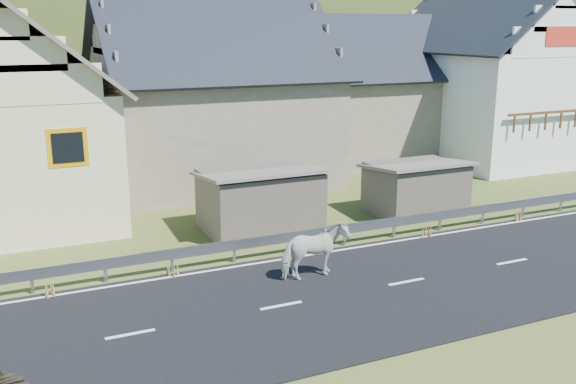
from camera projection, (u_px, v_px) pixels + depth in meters
name	position (u px, v px, depth m)	size (l,w,h in m)	color
ground	(406.00, 283.00, 18.74)	(160.00, 160.00, 0.00)	#37481A
road	(406.00, 282.00, 18.74)	(60.00, 7.00, 0.04)	black
lane_markings	(406.00, 282.00, 18.73)	(60.00, 6.60, 0.01)	silver
guardrail	(345.00, 230.00, 21.85)	(28.10, 0.09, 0.75)	#93969B
shed_left	(260.00, 201.00, 23.40)	(4.30, 3.30, 2.40)	#63574C
shed_right	(415.00, 189.00, 25.58)	(3.80, 2.90, 2.20)	#63574C
house_cream	(8.00, 106.00, 24.25)	(7.80, 9.80, 8.30)	#FFE8B5
house_stone_a	(212.00, 84.00, 30.41)	(10.80, 9.80, 8.90)	gray
house_stone_b	(370.00, 82.00, 36.26)	(9.80, 8.80, 8.10)	gray
house_white	(491.00, 67.00, 35.80)	(8.80, 10.80, 9.70)	white
mountain	(59.00, 124.00, 184.54)	(440.00, 280.00, 260.00)	#2C3F18
horse	(315.00, 251.00, 18.83)	(2.00, 0.91, 1.69)	beige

